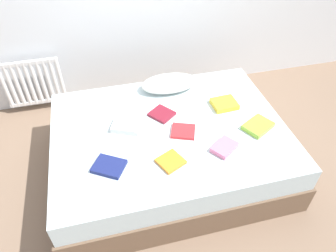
# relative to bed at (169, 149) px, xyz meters

# --- Properties ---
(ground_plane) EXTENTS (8.00, 8.00, 0.00)m
(ground_plane) POSITION_rel_bed_xyz_m (0.00, 0.00, -0.25)
(ground_plane) COLOR #7F6651
(bed) EXTENTS (2.00, 1.50, 0.50)m
(bed) POSITION_rel_bed_xyz_m (0.00, 0.00, 0.00)
(bed) COLOR brown
(bed) RESTS_ON ground
(radiator) EXTENTS (0.62, 0.04, 0.54)m
(radiator) POSITION_rel_bed_xyz_m (-1.22, 1.20, 0.11)
(radiator) COLOR white
(radiator) RESTS_ON ground
(pillow) EXTENTS (0.54, 0.29, 0.13)m
(pillow) POSITION_rel_bed_xyz_m (0.14, 0.55, 0.32)
(pillow) COLOR white
(pillow) RESTS_ON bed
(textbook_orange) EXTENTS (0.24, 0.23, 0.02)m
(textbook_orange) POSITION_rel_bed_xyz_m (-0.09, -0.37, 0.27)
(textbook_orange) COLOR orange
(textbook_orange) RESTS_ON bed
(textbook_pink) EXTENTS (0.25, 0.23, 0.04)m
(textbook_pink) POSITION_rel_bed_xyz_m (0.36, -0.34, 0.27)
(textbook_pink) COLOR pink
(textbook_pink) RESTS_ON bed
(textbook_white) EXTENTS (0.28, 0.25, 0.05)m
(textbook_white) POSITION_rel_bed_xyz_m (-0.35, 0.09, 0.28)
(textbook_white) COLOR white
(textbook_white) RESTS_ON bed
(textbook_lime) EXTENTS (0.30, 0.27, 0.04)m
(textbook_lime) POSITION_rel_bed_xyz_m (0.73, -0.18, 0.27)
(textbook_lime) COLOR #8CC638
(textbook_lime) RESTS_ON bed
(textbook_yellow) EXTENTS (0.23, 0.20, 0.05)m
(textbook_yellow) POSITION_rel_bed_xyz_m (0.56, 0.17, 0.28)
(textbook_yellow) COLOR yellow
(textbook_yellow) RESTS_ON bed
(textbook_red) EXTENTS (0.24, 0.23, 0.02)m
(textbook_red) POSITION_rel_bed_xyz_m (0.10, -0.08, 0.26)
(textbook_red) COLOR red
(textbook_red) RESTS_ON bed
(textbook_navy) EXTENTS (0.28, 0.27, 0.03)m
(textbook_navy) POSITION_rel_bed_xyz_m (-0.54, -0.31, 0.27)
(textbook_navy) COLOR navy
(textbook_navy) RESTS_ON bed
(textbook_maroon) EXTENTS (0.26, 0.26, 0.03)m
(textbook_maroon) POSITION_rel_bed_xyz_m (-0.02, 0.18, 0.27)
(textbook_maroon) COLOR maroon
(textbook_maroon) RESTS_ON bed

